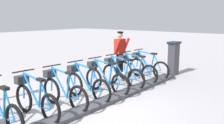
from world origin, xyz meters
The scene contains 11 objects.
ground_plane centered at (0.00, 0.00, 0.00)m, with size 60.00×60.00×0.00m, color #B5AFB3.
dock_rail_base centered at (0.00, 0.00, 0.05)m, with size 0.44×8.79×0.10m, color #47474C.
payment_kiosk centered at (0.05, -4.81, 0.67)m, with size 0.36×0.52×1.28m.
bike_docked_0 centered at (0.62, -3.80, 0.43)m, with size 1.72×0.54×1.02m.
bike_docked_1 centered at (0.62, -3.00, 0.43)m, with size 1.72×0.54×1.02m.
bike_docked_2 centered at (0.62, -2.20, 0.43)m, with size 1.72×0.54×1.02m.
bike_docked_3 centered at (0.62, -1.40, 0.43)m, with size 1.72×0.54×1.02m.
bike_docked_4 centered at (0.62, -0.60, 0.43)m, with size 1.72×0.54×1.02m.
bike_docked_5 centered at (0.62, 0.20, 0.43)m, with size 1.72×0.54×1.02m.
bike_docked_6 centered at (0.62, 1.00, 0.43)m, with size 1.72×0.54×1.02m.
worker_near_rack centered at (1.68, -3.56, 0.91)m, with size 0.48×0.64×1.66m.
Camera 1 is at (-4.05, 4.07, 2.22)m, focal length 40.30 mm.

